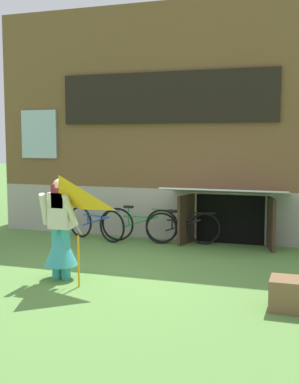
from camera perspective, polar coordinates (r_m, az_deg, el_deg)
ground_plane at (r=8.01m, az=-4.37°, el=-9.47°), size 60.00×60.00×0.00m
log_house at (r=12.76m, az=4.89°, el=7.66°), size 7.95×5.69×5.00m
person at (r=7.74m, az=-10.20°, el=-5.14°), size 0.61×0.52×1.56m
kite at (r=7.08m, az=-10.34°, el=-1.22°), size 0.98×0.94×1.56m
bicycle_black at (r=10.19m, az=3.84°, el=-4.10°), size 1.51×0.41×0.70m
bicycle_green at (r=10.41m, az=-1.17°, el=-3.74°), size 1.66×0.20×0.76m
bicycle_blue at (r=10.65m, az=-6.23°, el=-3.60°), size 1.55×0.57×0.74m
wooden_crate at (r=6.62m, az=16.05°, el=-11.27°), size 0.54×0.46×0.40m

